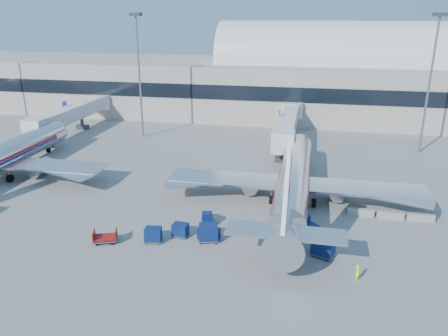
% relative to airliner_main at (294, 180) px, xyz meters
% --- Properties ---
extents(ground, '(260.00, 260.00, 0.00)m').
position_rel_airliner_main_xyz_m(ground, '(-10.00, -4.51, -2.93)').
color(ground, gray).
rests_on(ground, ground).
extents(terminal, '(170.00, 28.15, 21.00)m').
position_rel_airliner_main_xyz_m(terminal, '(-23.60, 51.46, 4.60)').
color(terminal, '#B2AA9E').
rests_on(terminal, ground).
extents(airliner_main, '(32.00, 37.26, 12.07)m').
position_rel_airliner_main_xyz_m(airliner_main, '(0.00, 0.00, 0.00)').
color(airliner_main, silver).
rests_on(airliner_main, ground).
extents(jetbridge_near, '(4.40, 27.50, 6.25)m').
position_rel_airliner_main_xyz_m(jetbridge_near, '(-2.40, 26.30, 1.00)').
color(jetbridge_near, silver).
rests_on(jetbridge_near, ground).
extents(jetbridge_mid, '(4.40, 27.50, 6.25)m').
position_rel_airliner_main_xyz_m(jetbridge_mid, '(-44.40, 26.30, 1.00)').
color(jetbridge_mid, silver).
rests_on(jetbridge_mid, ground).
extents(mast_west, '(2.00, 1.20, 22.60)m').
position_rel_airliner_main_xyz_m(mast_west, '(-30.00, 25.49, 11.87)').
color(mast_west, slate).
rests_on(mast_west, ground).
extents(mast_east, '(2.00, 1.20, 22.60)m').
position_rel_airliner_main_xyz_m(mast_east, '(20.00, 25.49, 11.87)').
color(mast_east, slate).
rests_on(mast_east, ground).
extents(barrier_near, '(3.00, 0.55, 0.90)m').
position_rel_airliner_main_xyz_m(barrier_near, '(8.00, -2.51, -2.48)').
color(barrier_near, '#9E9E96').
rests_on(barrier_near, ground).
extents(barrier_mid, '(3.00, 0.55, 0.90)m').
position_rel_airliner_main_xyz_m(barrier_mid, '(11.30, -2.51, -2.48)').
color(barrier_mid, '#9E9E96').
rests_on(barrier_mid, ground).
extents(barrier_far, '(3.00, 0.55, 0.90)m').
position_rel_airliner_main_xyz_m(barrier_far, '(14.60, -2.51, -2.48)').
color(barrier_far, '#9E9E96').
rests_on(barrier_far, ground).
extents(tug_lead, '(2.55, 1.50, 1.58)m').
position_rel_airliner_main_xyz_m(tug_lead, '(-8.25, -11.24, -2.21)').
color(tug_lead, '#0A1E52').
rests_on(tug_lead, ground).
extents(tug_right, '(2.74, 2.68, 1.67)m').
position_rel_airliner_main_xyz_m(tug_right, '(1.85, -7.56, -2.17)').
color(tug_right, '#0A1E52').
rests_on(tug_right, ground).
extents(tug_left, '(1.72, 2.60, 1.55)m').
position_rel_airliner_main_xyz_m(tug_left, '(-9.16, -7.94, -2.22)').
color(tug_left, '#0A1E52').
rests_on(tug_left, ground).
extents(cart_train_a, '(2.38, 2.03, 1.82)m').
position_rel_airliner_main_xyz_m(cart_train_a, '(-8.04, -11.85, -1.96)').
color(cart_train_a, '#0A1E52').
rests_on(cart_train_a, ground).
extents(cart_train_b, '(1.75, 1.39, 1.46)m').
position_rel_airliner_main_xyz_m(cart_train_b, '(-11.20, -11.49, -2.15)').
color(cart_train_b, '#0A1E52').
rests_on(cart_train_b, ground).
extents(cart_train_c, '(1.96, 1.62, 1.56)m').
position_rel_airliner_main_xyz_m(cart_train_c, '(-13.61, -13.18, -2.09)').
color(cart_train_c, '#0A1E52').
rests_on(cart_train_c, ground).
extents(cart_solo_near, '(2.36, 2.08, 1.74)m').
position_rel_airliner_main_xyz_m(cart_solo_near, '(-0.05, -14.77, -2.00)').
color(cart_solo_near, '#0A1E52').
rests_on(cart_solo_near, ground).
extents(cart_solo_far, '(2.57, 2.28, 1.88)m').
position_rel_airliner_main_xyz_m(cart_solo_far, '(3.58, -12.50, -1.92)').
color(cart_solo_far, '#0A1E52').
rests_on(cart_solo_far, ground).
extents(cart_open_red, '(2.77, 2.34, 0.63)m').
position_rel_airliner_main_xyz_m(cart_open_red, '(-18.44, -14.26, -2.47)').
color(cart_open_red, slate).
rests_on(cart_open_red, ground).
extents(ramp_worker, '(0.49, 0.63, 1.54)m').
position_rel_airliner_main_xyz_m(ramp_worker, '(6.54, -16.11, -2.16)').
color(ramp_worker, '#C5FF1A').
rests_on(ramp_worker, ground).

